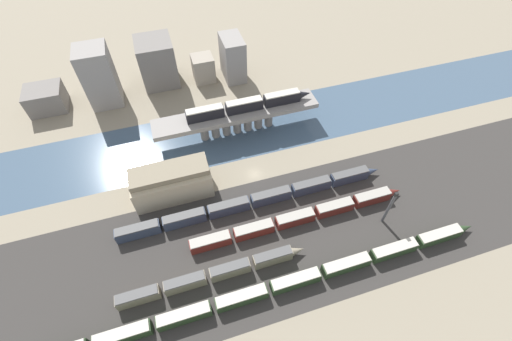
# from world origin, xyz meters

# --- Properties ---
(ground_plane) EXTENTS (400.00, 400.00, 0.00)m
(ground_plane) POSITION_xyz_m (0.00, 0.00, 0.00)
(ground_plane) COLOR gray
(railbed_yard) EXTENTS (280.00, 42.00, 0.01)m
(railbed_yard) POSITION_xyz_m (0.00, -24.00, 0.00)
(railbed_yard) COLOR #33302D
(railbed_yard) RESTS_ON ground
(river_water) EXTENTS (320.00, 27.40, 0.01)m
(river_water) POSITION_xyz_m (0.00, 20.83, 0.00)
(river_water) COLOR #3D5166
(river_water) RESTS_ON ground
(bridge) EXTENTS (57.06, 9.11, 9.00)m
(bridge) POSITION_xyz_m (0.00, 20.83, 6.69)
(bridge) COLOR gray
(bridge) RESTS_ON ground
(train_on_bridge) EXTENTS (43.90, 3.17, 4.04)m
(train_on_bridge) POSITION_xyz_m (4.42, 20.83, 10.97)
(train_on_bridge) COLOR black
(train_on_bridge) RESTS_ON bridge
(train_yard_near) EXTENTS (116.31, 2.98, 3.43)m
(train_yard_near) POSITION_xyz_m (-6.11, -37.42, 1.68)
(train_yard_near) COLOR #23381E
(train_yard_near) RESTS_ON ground
(train_yard_mid) EXTENTS (48.86, 2.71, 3.86)m
(train_yard_mid) POSITION_xyz_m (-20.43, -29.77, 1.89)
(train_yard_mid) COLOR gray
(train_yard_mid) RESTS_ON ground
(train_yard_far) EXTENTS (64.64, 3.09, 3.47)m
(train_yard_far) POSITION_xyz_m (7.34, -20.41, 1.70)
(train_yard_far) COLOR #5B1E19
(train_yard_far) RESTS_ON ground
(train_yard_outer) EXTENTS (81.47, 2.89, 3.92)m
(train_yard_outer) POSITION_xyz_m (-3.46, -11.24, 1.93)
(train_yard_outer) COLOR #2D384C
(train_yard_outer) RESTS_ON ground
(warehouse_building) EXTENTS (23.10, 11.00, 10.61)m
(warehouse_building) POSITION_xyz_m (-25.65, 0.76, 5.04)
(warehouse_building) COLOR tan
(warehouse_building) RESTS_ON ground
(signal_tower) EXTENTS (1.00, 0.78, 13.67)m
(signal_tower) POSITION_xyz_m (30.15, -27.68, 6.92)
(signal_tower) COLOR #4C4C51
(signal_tower) RESTS_ON ground
(city_block_far_left) EXTENTS (13.07, 11.23, 8.72)m
(city_block_far_left) POSITION_xyz_m (-64.69, 54.42, 4.36)
(city_block_far_left) COLOR slate
(city_block_far_left) RESTS_ON ground
(city_block_left) EXTENTS (11.17, 11.71, 22.39)m
(city_block_left) POSITION_xyz_m (-43.28, 52.12, 11.19)
(city_block_left) COLOR gray
(city_block_left) RESTS_ON ground
(city_block_center) EXTENTS (13.64, 14.77, 17.99)m
(city_block_center) POSITION_xyz_m (-21.89, 58.80, 8.99)
(city_block_center) COLOR slate
(city_block_center) RESTS_ON ground
(city_block_right) EXTENTS (8.38, 8.16, 10.39)m
(city_block_right) POSITION_xyz_m (-4.73, 54.75, 5.19)
(city_block_right) COLOR gray
(city_block_right) RESTS_ON ground
(city_block_far_right) EXTENTS (8.16, 13.04, 17.23)m
(city_block_far_right) POSITION_xyz_m (7.35, 53.14, 8.61)
(city_block_far_right) COLOR gray
(city_block_far_right) RESTS_ON ground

